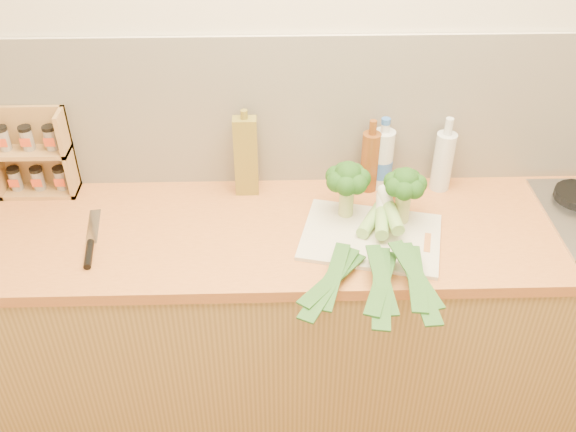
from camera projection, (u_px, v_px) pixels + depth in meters
name	position (u px, v px, depth m)	size (l,w,h in m)	color
room_shell	(327.00, 112.00, 2.18)	(3.50, 3.50, 3.50)	beige
counter	(326.00, 323.00, 2.38)	(3.20, 0.62, 0.90)	#B08A49
chopping_board	(371.00, 237.00, 2.05)	(0.43, 0.32, 0.01)	beige
broccoli_left	(348.00, 180.00, 2.06)	(0.15, 0.15, 0.20)	#ADBA6C
broccoli_right	(405.00, 186.00, 2.04)	(0.14, 0.14, 0.20)	#ADBA6C
leek_front	(364.00, 230.00, 2.03)	(0.38, 0.66, 0.04)	white
leek_mid	(382.00, 239.00, 1.97)	(0.16, 0.63, 0.04)	white
leek_back	(400.00, 234.00, 1.96)	(0.12, 0.64, 0.04)	white
chefs_knife	(90.00, 247.00, 2.01)	(0.07, 0.31, 0.02)	silver
spice_rack	(34.00, 157.00, 2.20)	(0.26, 0.11, 0.32)	tan
oil_tin	(246.00, 156.00, 2.19)	(0.08, 0.05, 0.32)	olive
glass_bottle	(443.00, 160.00, 2.23)	(0.07, 0.07, 0.28)	silver
amber_bottle	(370.00, 161.00, 2.22)	(0.06, 0.06, 0.27)	brown
water_bottle	(382.00, 161.00, 2.24)	(0.08, 0.08, 0.25)	silver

